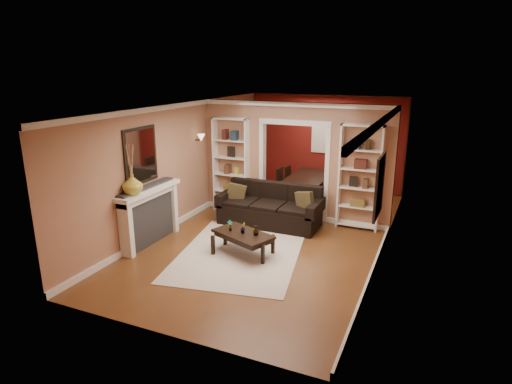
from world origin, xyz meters
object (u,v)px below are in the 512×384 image
at_px(coffee_table, 243,243).
at_px(bookshelf_left, 231,165).
at_px(fireplace, 151,216).
at_px(dining_table, 311,187).
at_px(sofa, 270,205).
at_px(bookshelf_right, 360,178).

height_order(coffee_table, bookshelf_left, bookshelf_left).
distance_m(fireplace, dining_table, 4.77).
bearing_deg(sofa, coffee_table, -85.42).
bearing_deg(coffee_table, fireplace, -150.86).
xyz_separation_m(coffee_table, fireplace, (-1.92, -0.25, 0.36)).
bearing_deg(bookshelf_left, sofa, -25.03).
bearing_deg(bookshelf_right, sofa, -162.66).
bearing_deg(sofa, dining_table, 83.73).
bearing_deg(dining_table, bookshelf_right, -137.99).
xyz_separation_m(sofa, bookshelf_right, (1.86, 0.58, 0.70)).
bearing_deg(coffee_table, dining_table, 110.11).
distance_m(bookshelf_left, bookshelf_right, 3.10).
height_order(coffee_table, fireplace, fireplace).
distance_m(bookshelf_right, fireplace, 4.47).
height_order(sofa, bookshelf_left, bookshelf_left).
relative_size(bookshelf_left, fireplace, 1.35).
xyz_separation_m(bookshelf_left, fireplace, (-0.54, -2.53, -0.57)).
xyz_separation_m(sofa, dining_table, (0.26, 2.36, -0.14)).
bearing_deg(fireplace, sofa, 47.58).
bearing_deg(fireplace, bookshelf_left, 77.95).
relative_size(bookshelf_left, dining_table, 1.27).
relative_size(coffee_table, fireplace, 0.68).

